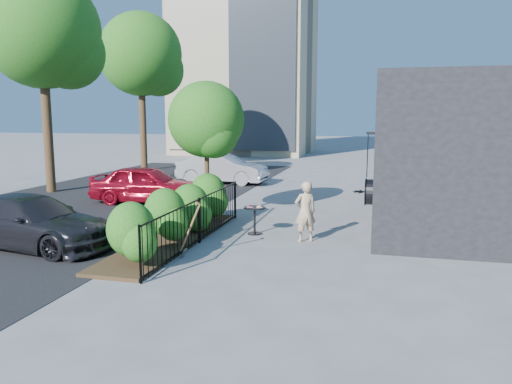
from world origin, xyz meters
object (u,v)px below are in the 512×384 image
(patio_tree, at_px, (208,124))
(street_tree_near, at_px, (42,37))
(cafe_table, at_px, (255,215))
(car_red, at_px, (147,184))
(car_darkgrey, at_px, (31,222))
(woman, at_px, (305,212))
(shovel, at_px, (189,233))
(street_tree_far, at_px, (141,60))
(car_silver, at_px, (222,168))

(patio_tree, xyz_separation_m, street_tree_near, (-7.70, 3.20, 3.15))
(street_tree_near, distance_m, cafe_table, 11.93)
(car_red, distance_m, car_darkgrey, 6.00)
(patio_tree, bearing_deg, street_tree_near, 157.43)
(woman, xyz_separation_m, shovel, (-2.17, -2.05, -0.18))
(street_tree_far, relative_size, cafe_table, 11.02)
(street_tree_near, xyz_separation_m, street_tree_far, (0.00, 8.00, 0.00))
(car_red, distance_m, car_silver, 5.48)
(cafe_table, height_order, car_silver, car_silver)
(shovel, height_order, car_silver, car_silver)
(car_silver, bearing_deg, street_tree_near, 129.56)
(street_tree_near, xyz_separation_m, shovel, (8.68, -7.23, -5.36))
(patio_tree, relative_size, street_tree_far, 0.48)
(cafe_table, height_order, woman, woman)
(woman, bearing_deg, car_red, -61.27)
(street_tree_near, distance_m, street_tree_far, 8.00)
(cafe_table, xyz_separation_m, car_darkgrey, (-4.67, -2.51, 0.11))
(street_tree_near, height_order, car_darkgrey, street_tree_near)
(car_red, bearing_deg, street_tree_near, 69.97)
(patio_tree, relative_size, street_tree_near, 0.48)
(car_darkgrey, bearing_deg, cafe_table, -54.19)
(patio_tree, distance_m, street_tree_near, 8.92)
(woman, xyz_separation_m, car_darkgrey, (-6.03, -2.09, -0.13))
(patio_tree, bearing_deg, car_silver, 105.12)
(woman, distance_m, car_red, 7.25)
(patio_tree, distance_m, woman, 4.24)
(patio_tree, height_order, street_tree_near, street_tree_near)
(woman, relative_size, car_red, 0.38)
(street_tree_far, relative_size, car_red, 2.15)
(cafe_table, bearing_deg, patio_tree, 138.91)
(woman, bearing_deg, shovel, 14.58)
(car_red, bearing_deg, cafe_table, -131.28)
(patio_tree, relative_size, shovel, 3.12)
(street_tree_far, relative_size, car_darkgrey, 2.00)
(woman, distance_m, car_silver, 10.62)
(car_silver, bearing_deg, patio_tree, -161.05)
(patio_tree, relative_size, car_darkgrey, 0.95)
(patio_tree, distance_m, car_darkgrey, 5.44)
(patio_tree, bearing_deg, cafe_table, -41.09)
(cafe_table, distance_m, shovel, 2.59)
(cafe_table, bearing_deg, car_red, 143.69)
(woman, height_order, shovel, woman)
(cafe_table, bearing_deg, street_tree_far, 126.64)
(patio_tree, xyz_separation_m, car_silver, (-1.98, 7.32, -2.10))
(street_tree_far, xyz_separation_m, woman, (10.86, -13.18, -5.18))
(street_tree_near, xyz_separation_m, car_red, (4.75, -1.28, -5.26))
(cafe_table, xyz_separation_m, car_silver, (-3.77, 8.88, 0.18))
(street_tree_near, height_order, cafe_table, street_tree_near)
(car_silver, bearing_deg, car_red, 173.61)
(shovel, bearing_deg, car_red, 123.48)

